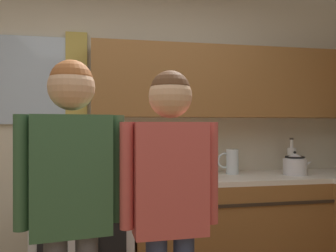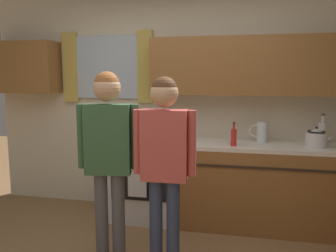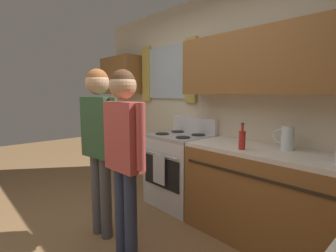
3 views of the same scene
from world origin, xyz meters
TOP-DOWN VIEW (x-y plane):
  - back_wall_unit at (0.09, 1.82)m, footprint 4.60×0.42m
  - kitchen_counter_run at (1.51, 1.13)m, footprint 2.21×2.06m
  - stove_oven at (-0.29, 1.54)m, footprint 0.73×0.67m
  - bottle_sauce_red at (0.68, 1.37)m, footprint 0.06×0.06m
  - water_pitcher at (0.97, 1.64)m, footprint 0.19×0.11m
  - adult_left at (-0.30, 0.45)m, footprint 0.50×0.22m
  - adult_in_plaid at (0.18, 0.43)m, footprint 0.50×0.22m

SIDE VIEW (x-z plane):
  - kitchen_counter_run at x=1.51m, z-range 0.00..0.90m
  - stove_oven at x=-0.29m, z-range -0.08..1.02m
  - bottle_sauce_red at x=0.68m, z-range 0.87..1.12m
  - adult_in_plaid at x=0.18m, z-range 0.21..1.81m
  - water_pitcher at x=0.97m, z-range 0.90..1.12m
  - adult_left at x=-0.30m, z-range 0.21..1.85m
  - back_wall_unit at x=0.09m, z-range 0.15..2.75m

